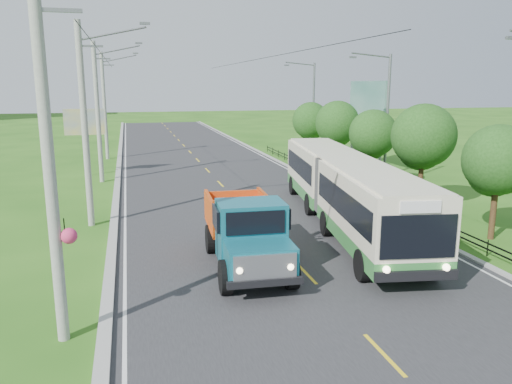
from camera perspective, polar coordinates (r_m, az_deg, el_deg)
name	(u,v)px	position (r m, az deg, el deg)	size (l,w,h in m)	color
ground	(306,274)	(19.22, 5.74, -9.27)	(240.00, 240.00, 0.00)	#255814
road	(216,179)	(37.95, -4.63, 1.50)	(14.00, 120.00, 0.02)	#28282B
curb_left	(117,183)	(37.43, -15.56, 1.04)	(0.40, 120.00, 0.15)	#9E9E99
curb_right	(305,174)	(39.75, 5.58, 2.02)	(0.30, 120.00, 0.10)	#9E9E99
edge_line_left	(125,183)	(37.43, -14.71, 1.00)	(0.12, 120.00, 0.00)	silver
edge_line_right	(299,175)	(39.59, 4.90, 1.95)	(0.12, 120.00, 0.00)	silver
centre_dash	(306,273)	(19.21, 5.74, -9.21)	(0.12, 2.20, 0.00)	yellow
railing_right	(346,185)	(34.57, 10.29, 0.78)	(0.04, 40.00, 0.60)	black
pole_nearest	(51,166)	(14.07, -22.34, 2.81)	(3.51, 0.44, 10.00)	gray
pole_near	(85,125)	(25.92, -18.92, 7.29)	(3.51, 0.32, 10.00)	gray
pole_mid	(98,112)	(37.87, -17.59, 8.71)	(3.51, 0.32, 10.00)	gray
pole_far	(105,105)	(49.85, -16.89, 9.44)	(3.51, 0.32, 10.00)	gray
tree_second	(497,163)	(25.08, 25.83, 2.96)	(3.18, 3.26, 5.30)	#382314
tree_third	(423,139)	(29.82, 18.53, 5.73)	(3.60, 3.62, 6.00)	#382314
tree_fourth	(373,136)	(35.02, 13.18, 6.24)	(3.24, 3.31, 5.40)	#382314
tree_fifth	(337,125)	(40.40, 9.27, 7.53)	(3.48, 3.52, 5.80)	#382314
tree_back	(311,122)	(45.96, 6.26, 7.90)	(3.30, 3.36, 5.50)	#382314
streetlight_mid	(385,117)	(35.17, 14.54, 8.35)	(3.02, 0.20, 9.07)	slate
streetlight_far	(312,108)	(47.90, 6.40, 9.57)	(3.02, 0.20, 9.07)	slate
planter_near	(420,213)	(28.00, 18.21, -2.34)	(0.64, 0.64, 0.67)	silver
planter_mid	(354,185)	(34.82, 11.19, 0.80)	(0.64, 0.64, 0.67)	silver
planter_far	(313,167)	(42.06, 6.53, 2.88)	(0.64, 0.64, 0.67)	silver
billboard_left	(85,126)	(41.02, -19.01, 7.12)	(3.00, 0.20, 5.20)	slate
billboard_right	(367,106)	(41.22, 12.58, 9.56)	(0.24, 6.00, 7.30)	slate
bus	(345,186)	(25.31, 10.11, 0.71)	(5.50, 17.96, 3.43)	#327D36
dump_truck	(246,228)	(19.25, -1.13, -4.09)	(2.96, 6.92, 2.85)	#125F71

